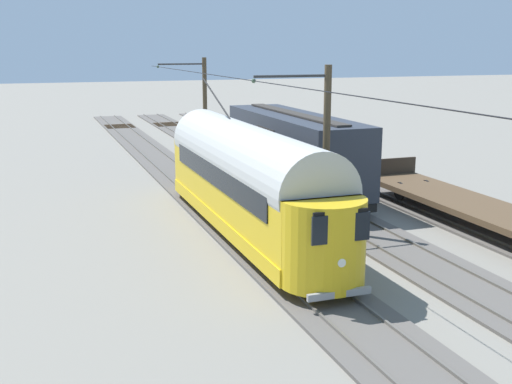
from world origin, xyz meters
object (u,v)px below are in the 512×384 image
(switch_stand, at_px, (327,148))
(track_end_bumper, at_px, (226,151))
(catenary_pole_foreground, at_px, (203,107))
(catenary_pole_mid_near, at_px, (324,147))
(vintage_streetcar, at_px, (246,178))
(flatcar_adjacent, at_px, (484,210))
(boxcar_far_siding, at_px, (293,150))

(switch_stand, height_order, track_end_bumper, switch_stand)
(catenary_pole_foreground, height_order, catenary_pole_mid_near, same)
(switch_stand, relative_size, track_end_bumper, 0.69)
(vintage_streetcar, bearing_deg, flatcar_adjacent, 163.49)
(switch_stand, bearing_deg, vintage_streetcar, 54.19)
(flatcar_adjacent, bearing_deg, catenary_pole_foreground, -72.40)
(boxcar_far_siding, distance_m, track_end_bumper, 11.66)
(vintage_streetcar, height_order, flatcar_adjacent, vintage_streetcar)
(switch_stand, bearing_deg, track_end_bumper, -25.88)
(vintage_streetcar, height_order, catenary_pole_mid_near, catenary_pole_mid_near)
(catenary_pole_mid_near, xyz_separation_m, switch_stand, (-7.73, -15.51, -2.74))
(boxcar_far_siding, bearing_deg, track_end_bumper, -90.02)
(vintage_streetcar, bearing_deg, track_end_bumper, -104.46)
(flatcar_adjacent, distance_m, catenary_pole_foreground, 20.72)
(flatcar_adjacent, height_order, track_end_bumper, flatcar_adjacent)
(vintage_streetcar, relative_size, catenary_pole_mid_near, 2.46)
(vintage_streetcar, distance_m, track_end_bumper, 18.27)
(catenary_pole_mid_near, bearing_deg, switch_stand, -116.47)
(flatcar_adjacent, relative_size, switch_stand, 11.96)
(flatcar_adjacent, height_order, switch_stand, flatcar_adjacent)
(vintage_streetcar, distance_m, flatcar_adjacent, 9.57)
(switch_stand, bearing_deg, catenary_pole_mid_near, 63.53)
(catenary_pole_foreground, bearing_deg, switch_stand, 163.81)
(flatcar_adjacent, height_order, catenary_pole_foreground, catenary_pole_foreground)
(catenary_pole_mid_near, xyz_separation_m, track_end_bumper, (-1.68, -18.45, -3.04))
(flatcar_adjacent, xyz_separation_m, boxcar_far_siding, (4.54, -8.75, 1.31))
(flatcar_adjacent, bearing_deg, vintage_streetcar, -16.51)
(vintage_streetcar, xyz_separation_m, boxcar_far_siding, (-4.53, -6.07, -0.09))
(track_end_bumper, bearing_deg, catenary_pole_mid_near, 84.79)
(flatcar_adjacent, height_order, boxcar_far_siding, boxcar_far_siding)
(flatcar_adjacent, distance_m, track_end_bumper, 20.79)
(vintage_streetcar, height_order, track_end_bumper, vintage_streetcar)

